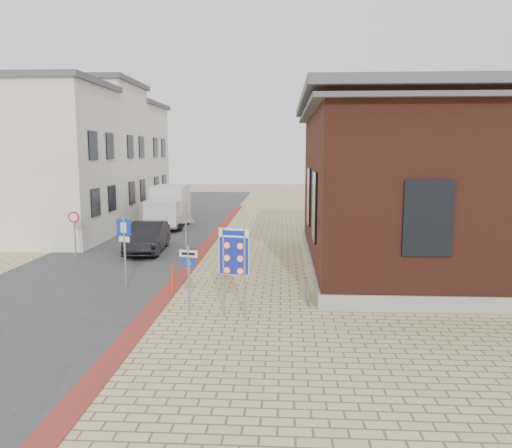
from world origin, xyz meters
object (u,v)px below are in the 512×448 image
(parking_sign, at_px, (124,241))
(box_truck, at_px, (169,206))
(sedan, at_px, (148,237))
(border_sign, at_px, (234,254))
(bollard, at_px, (172,278))
(essen_sign, at_px, (189,271))

(parking_sign, bearing_deg, box_truck, 114.73)
(sedan, distance_m, border_sign, 10.53)
(box_truck, xyz_separation_m, border_sign, (5.77, -16.86, 0.52))
(sedan, bearing_deg, parking_sign, -85.37)
(sedan, height_order, bollard, sedan)
(sedan, relative_size, parking_sign, 1.71)
(sedan, distance_m, box_truck, 7.73)
(sedan, height_order, parking_sign, parking_sign)
(parking_sign, bearing_deg, bollard, 12.35)
(box_truck, xyz_separation_m, bollard, (3.41, -14.29, -0.86))
(essen_sign, height_order, parking_sign, parking_sign)
(sedan, xyz_separation_m, border_sign, (5.01, -9.19, 1.14))
(bollard, bearing_deg, sedan, 111.85)
(border_sign, xyz_separation_m, bollard, (-2.35, 2.57, -1.38))
(sedan, relative_size, border_sign, 1.66)
(box_truck, distance_m, parking_sign, 14.26)
(essen_sign, relative_size, bollard, 2.19)
(box_truck, bearing_deg, border_sign, -72.56)
(box_truck, bearing_deg, bollard, -78.01)
(box_truck, height_order, border_sign, border_sign)
(essen_sign, bearing_deg, parking_sign, 149.15)
(box_truck, distance_m, essen_sign, 17.38)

